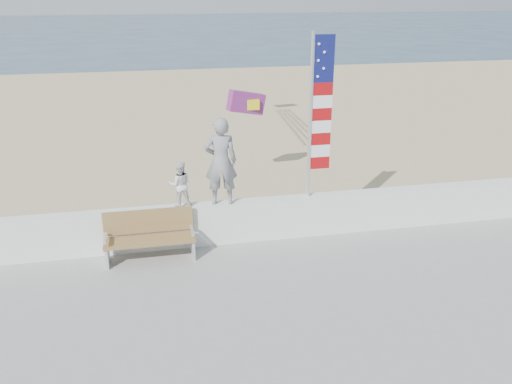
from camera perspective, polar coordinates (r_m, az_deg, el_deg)
ground at (r=10.34m, az=1.01°, el=-10.61°), size 220.00×220.00×0.00m
sand at (r=18.49m, az=-5.26°, el=3.94°), size 90.00×40.00×0.08m
seawall at (r=11.78m, az=-1.16°, el=-3.01°), size 30.00×0.35×0.90m
adult at (r=11.21m, az=-3.73°, el=3.23°), size 0.72×0.51×1.86m
child at (r=11.27m, az=-7.99°, el=0.80°), size 0.47×0.37×0.97m
bench at (r=11.17m, az=-11.16°, el=-4.49°), size 1.80×0.57×1.00m
flag at (r=11.41m, az=6.39°, el=8.58°), size 0.50×0.08×3.50m
parafoil_kite at (r=15.12m, az=-0.95°, el=9.38°), size 1.15×0.58×0.77m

